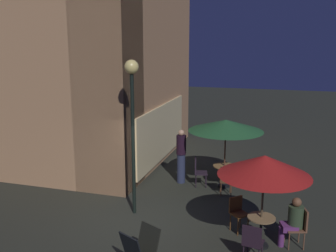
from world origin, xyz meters
TOP-DOWN VIEW (x-y plane):
  - ground_plane at (0.00, 0.00)m, footprint 60.00×60.00m
  - cafe_building at (3.72, 3.74)m, footprint 7.97×9.00m
  - street_lamp_near_corner at (0.47, 0.36)m, footprint 0.38×0.38m
  - menu_sandwich_board at (-2.20, -0.84)m, footprint 0.84×0.79m
  - cafe_table_0 at (-0.35, -3.13)m, footprint 0.64×0.64m
  - cafe_table_1 at (3.18, -1.74)m, footprint 0.74×0.74m
  - patio_umbrella_0 at (-0.35, -3.13)m, footprint 2.09×2.09m
  - patio_umbrella_1 at (3.18, -1.74)m, footprint 2.40×2.40m
  - cafe_chair_0 at (0.28, -2.52)m, footprint 0.55×0.55m
  - cafe_chair_1 at (-1.15, -3.00)m, footprint 0.47×0.47m
  - cafe_chair_2 at (-0.10, -3.98)m, footprint 0.54×0.54m
  - cafe_chair_3 at (2.41, -1.91)m, footprint 0.46×0.46m
  - cafe_chair_4 at (2.97, -0.90)m, footprint 0.50×0.50m
  - patron_seated_0 at (-0.14, -3.83)m, footprint 0.44×0.53m
  - patron_standing_1 at (3.13, -0.28)m, footprint 0.33×0.33m

SIDE VIEW (x-z plane):
  - ground_plane at x=0.00m, z-range 0.00..0.00m
  - menu_sandwich_board at x=-2.20m, z-range 0.02..0.99m
  - cafe_table_0 at x=-0.35m, z-range 0.13..0.87m
  - cafe_table_1 at x=3.18m, z-range 0.17..0.89m
  - cafe_chair_0 at x=0.28m, z-range 0.10..0.98m
  - cafe_chair_1 at x=-1.15m, z-range 0.09..1.00m
  - cafe_chair_2 at x=-0.10m, z-range 0.09..1.04m
  - cafe_chair_3 at x=2.41m, z-range 0.08..1.05m
  - cafe_chair_4 at x=2.97m, z-range 0.08..1.05m
  - patron_seated_0 at x=-0.14m, z-range 0.08..1.30m
  - patron_standing_1 at x=3.13m, z-range 0.01..1.85m
  - patio_umbrella_0 at x=-0.35m, z-range 0.87..3.09m
  - patio_umbrella_1 at x=3.18m, z-range 0.93..3.18m
  - street_lamp_near_corner at x=0.47m, z-range 1.04..5.28m
  - cafe_building at x=3.72m, z-range -0.01..9.72m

